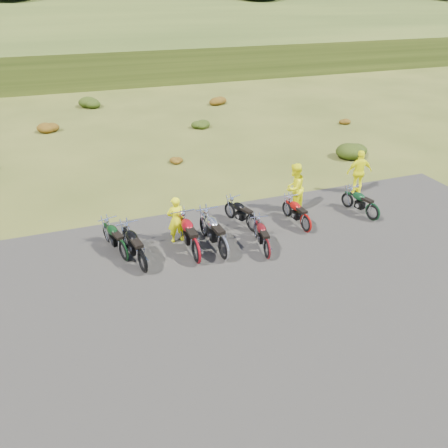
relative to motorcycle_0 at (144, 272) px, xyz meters
name	(u,v)px	position (x,y,z in m)	size (l,w,h in m)	color
ground	(258,259)	(3.55, -0.52, 0.00)	(300.00, 300.00, 0.00)	#3D4717
gravel_pad	(287,296)	(3.55, -2.52, 0.00)	(20.00, 12.00, 0.04)	black
hill_slope	(99,54)	(3.55, 49.48, 0.00)	(300.00, 46.00, 3.00)	#2D3F15
hill_plateau	(74,21)	(3.55, 109.48, 0.00)	(300.00, 90.00, 9.17)	#2D3F15
shrub_2	(47,126)	(-2.65, 16.08, 0.38)	(1.30, 1.30, 0.77)	#6E330D
shrub_3	(91,101)	(0.25, 21.38, 0.46)	(1.56, 1.56, 0.92)	black
shrub_4	(175,159)	(3.15, 8.68, 0.23)	(0.77, 0.77, 0.45)	#6E330D
shrub_5	(200,123)	(6.05, 13.98, 0.31)	(1.03, 1.03, 0.61)	black
shrub_6	(217,99)	(8.95, 19.28, 0.38)	(1.30, 1.30, 0.77)	#6E330D
shrub_7	(353,148)	(11.85, 6.58, 0.46)	(1.56, 1.56, 0.92)	black
shrub_8	(343,120)	(14.75, 11.88, 0.23)	(0.77, 0.77, 0.45)	#6E330D
motorcycle_0	(144,272)	(0.00, 0.00, 0.00)	(2.18, 0.73, 1.14)	black
motorcycle_1	(197,263)	(1.66, -0.05, 0.00)	(2.32, 0.77, 1.22)	maroon
motorcycle_2	(125,261)	(-0.44, 0.84, 0.00)	(1.98, 0.66, 1.04)	black
motorcycle_3	(223,260)	(2.52, -0.17, 0.00)	(2.34, 0.78, 1.23)	#A7A7AC
motorcycle_4	(267,259)	(3.83, -0.57, 0.00)	(1.86, 0.62, 0.98)	#500D10
motorcycle_5	(252,232)	(4.07, 1.16, 0.00)	(1.87, 0.62, 0.98)	black
motorcycle_6	(305,232)	(5.82, 0.51, 0.00)	(1.87, 0.62, 0.98)	#980F0B
motorcycle_7	(371,221)	(8.55, 0.45, 0.00)	(1.86, 0.62, 0.97)	#0D3219
person_middle	(176,220)	(1.41, 1.42, 0.81)	(0.59, 0.39, 1.63)	#ECEC0C
person_right_a	(294,189)	(6.15, 2.13, 0.95)	(0.93, 0.72, 1.90)	#ECEC0C
person_right_b	(359,173)	(9.46, 2.74, 0.91)	(1.07, 0.44, 1.82)	#ECEC0C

